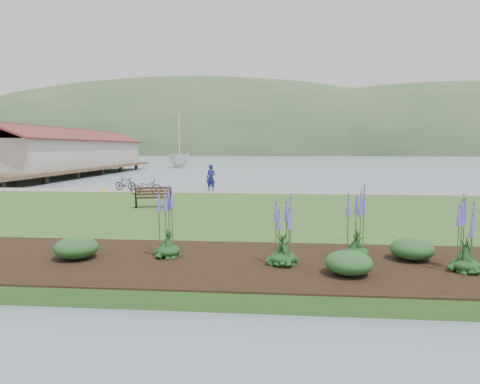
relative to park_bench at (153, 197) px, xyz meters
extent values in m
plane|color=gray|center=(1.84, 0.43, -0.91)|extent=(600.00, 600.00, 0.00)
cube|color=#2C591F|center=(1.84, -1.57, -0.71)|extent=(34.00, 20.00, 0.40)
cube|color=gray|center=(1.84, 7.33, -0.49)|extent=(34.00, 2.20, 0.03)
cube|color=black|center=(4.84, -9.37, -0.49)|extent=(24.00, 4.40, 0.04)
cube|color=#4C3826|center=(-18.16, 26.43, -0.06)|extent=(8.00, 36.00, 0.30)
cube|color=#B2ADA3|center=(-18.16, 28.43, 1.59)|extent=(6.40, 28.00, 3.00)
cube|color=black|center=(-0.03, 0.10, -0.05)|extent=(1.73, 0.97, 0.05)
cube|color=black|center=(0.05, -0.19, 0.26)|extent=(1.63, 0.56, 0.51)
cube|color=black|center=(-0.80, -0.10, -0.28)|extent=(0.20, 0.56, 0.45)
cube|color=black|center=(0.75, 0.31, -0.28)|extent=(0.20, 0.56, 0.45)
imported|color=navy|center=(1.54, 7.54, 0.50)|extent=(0.85, 0.70, 2.03)
imported|color=black|center=(-2.04, 5.31, -0.03)|extent=(1.22, 1.95, 0.96)
imported|color=black|center=(-4.17, 7.63, -0.06)|extent=(0.70, 1.54, 0.89)
imported|color=silver|center=(-9.68, 46.38, -0.91)|extent=(14.64, 14.69, 27.65)
cube|color=yellow|center=(-5.16, 6.68, -0.37)|extent=(0.24, 0.30, 0.28)
ellipsoid|color=#163D1A|center=(6.02, -9.55, -0.32)|extent=(0.62, 0.62, 0.31)
cone|color=#584EB5|center=(6.02, -9.55, 0.57)|extent=(0.40, 0.40, 1.45)
ellipsoid|color=#163D1A|center=(7.87, -8.81, -0.32)|extent=(0.62, 0.62, 0.31)
cone|color=#584EB5|center=(7.87, -8.81, 0.69)|extent=(0.36, 0.36, 1.71)
ellipsoid|color=#163D1A|center=(10.12, -9.74, -0.32)|extent=(0.62, 0.62, 0.31)
cone|color=#584EB5|center=(10.12, -9.74, 0.56)|extent=(0.40, 0.40, 1.45)
ellipsoid|color=#163D1A|center=(3.10, -9.08, -0.32)|extent=(0.62, 0.62, 0.31)
cone|color=#584EB5|center=(3.10, -9.08, 0.78)|extent=(0.36, 0.36, 1.88)
ellipsoid|color=#1E4C21|center=(0.84, -9.45, -0.20)|extent=(1.10, 1.10, 0.55)
ellipsoid|color=#1E4C21|center=(7.46, -10.21, -0.21)|extent=(1.04, 1.04, 0.52)
ellipsoid|color=#1E4C21|center=(9.23, -8.78, -0.20)|extent=(1.07, 1.07, 0.54)
camera|label=1|loc=(5.91, -19.58, 2.32)|focal=32.00mm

